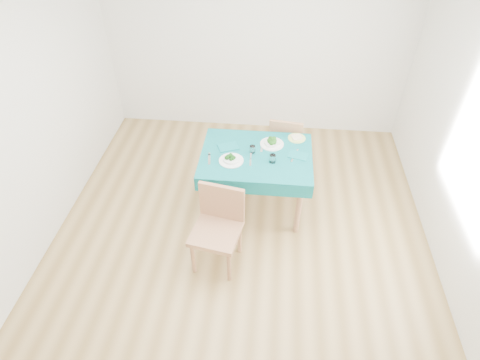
# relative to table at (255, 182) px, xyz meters

# --- Properties ---
(room_shell) EXTENTS (4.02, 4.52, 2.73)m
(room_shell) POSITION_rel_table_xyz_m (-0.12, -0.53, 0.97)
(room_shell) COLOR olive
(room_shell) RESTS_ON ground
(table) EXTENTS (1.15, 0.88, 0.76)m
(table) POSITION_rel_table_xyz_m (0.00, 0.00, 0.00)
(table) COLOR #095E62
(table) RESTS_ON ground
(chair_near) EXTENTS (0.52, 0.56, 1.11)m
(chair_near) POSITION_rel_table_xyz_m (-0.32, -0.83, 0.18)
(chair_near) COLOR #996948
(chair_near) RESTS_ON ground
(chair_far) EXTENTS (0.44, 0.47, 0.96)m
(chair_far) POSITION_rel_table_xyz_m (0.33, 0.69, 0.10)
(chair_far) COLOR #996948
(chair_far) RESTS_ON ground
(bowl_near) EXTENTS (0.25, 0.25, 0.08)m
(bowl_near) POSITION_rel_table_xyz_m (-0.25, -0.13, 0.42)
(bowl_near) COLOR white
(bowl_near) RESTS_ON table
(bowl_far) EXTENTS (0.26, 0.26, 0.08)m
(bowl_far) POSITION_rel_table_xyz_m (0.15, 0.20, 0.42)
(bowl_far) COLOR white
(bowl_far) RESTS_ON table
(fork_near) EXTENTS (0.05, 0.18, 0.00)m
(fork_near) POSITION_rel_table_xyz_m (-0.48, -0.13, 0.38)
(fork_near) COLOR silver
(fork_near) RESTS_ON table
(knife_near) EXTENTS (0.03, 0.22, 0.00)m
(knife_near) POSITION_rel_table_xyz_m (-0.05, -0.09, 0.38)
(knife_near) COLOR silver
(knife_near) RESTS_ON table
(fork_far) EXTENTS (0.02, 0.16, 0.00)m
(fork_far) POSITION_rel_table_xyz_m (0.05, 0.13, 0.38)
(fork_far) COLOR silver
(fork_far) RESTS_ON table
(knife_far) EXTENTS (0.09, 0.23, 0.00)m
(knife_far) POSITION_rel_table_xyz_m (0.40, 0.02, 0.38)
(knife_far) COLOR silver
(knife_far) RESTS_ON table
(napkin_near) EXTENTS (0.25, 0.22, 0.01)m
(napkin_near) POSITION_rel_table_xyz_m (-0.31, 0.10, 0.39)
(napkin_near) COLOR #0C696C
(napkin_near) RESTS_ON table
(napkin_far) EXTENTS (0.22, 0.18, 0.01)m
(napkin_far) POSITION_rel_table_xyz_m (0.43, 0.02, 0.38)
(napkin_far) COLOR #0C696C
(napkin_far) RESTS_ON table
(tumbler_center) EXTENTS (0.06, 0.06, 0.08)m
(tumbler_center) POSITION_rel_table_xyz_m (-0.05, 0.04, 0.42)
(tumbler_center) COLOR white
(tumbler_center) RESTS_ON table
(tumbler_side) EXTENTS (0.07, 0.07, 0.09)m
(tumbler_side) POSITION_rel_table_xyz_m (0.17, -0.10, 0.42)
(tumbler_side) COLOR white
(tumbler_side) RESTS_ON table
(side_plate) EXTENTS (0.19, 0.19, 0.01)m
(side_plate) POSITION_rel_table_xyz_m (0.42, 0.34, 0.38)
(side_plate) COLOR #C6E16E
(side_plate) RESTS_ON table
(bread_slice) EXTENTS (0.13, 0.13, 0.02)m
(bread_slice) POSITION_rel_table_xyz_m (0.42, 0.34, 0.40)
(bread_slice) COLOR beige
(bread_slice) RESTS_ON side_plate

